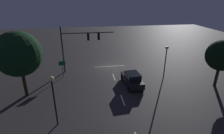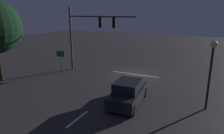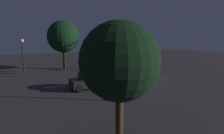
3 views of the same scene
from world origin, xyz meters
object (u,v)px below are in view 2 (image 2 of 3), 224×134
Objects in this scene: traffic_signal_assembly at (89,29)px; route_sign at (61,57)px; car_approaching at (128,93)px; street_lamp_left_kerb at (212,62)px.

traffic_signal_assembly reaches higher than route_sign.
car_approaching is (-6.57, 5.56, -3.75)m from traffic_signal_assembly.
route_sign is (2.45, 1.79, -2.79)m from traffic_signal_assembly.
traffic_signal_assembly is 12.32m from street_lamp_left_kerb.
car_approaching is at bearing 157.32° from route_sign.
traffic_signal_assembly is 1.67× the size of street_lamp_left_kerb.
route_sign is at bearing -9.40° from street_lamp_left_kerb.
street_lamp_left_kerb is (-4.97, -1.45, 2.44)m from car_approaching.
street_lamp_left_kerb reaches higher than route_sign.
route_sign reaches higher than car_approaching.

